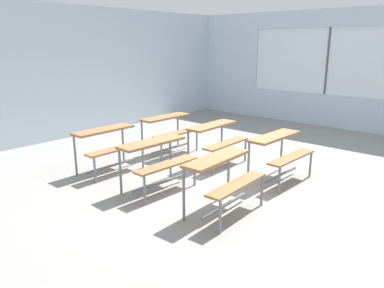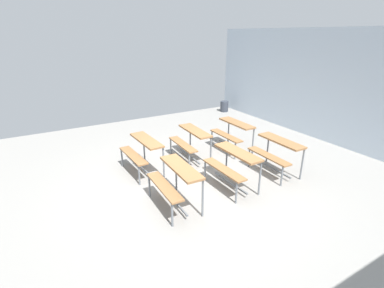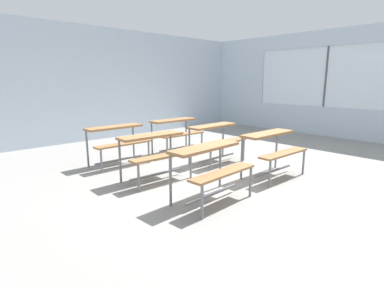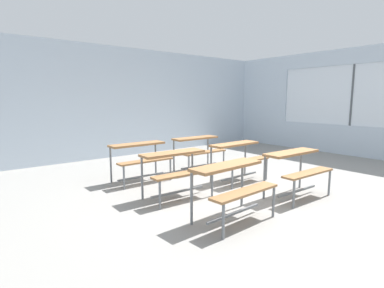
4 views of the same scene
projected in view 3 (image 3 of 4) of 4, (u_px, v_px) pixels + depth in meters
The scene contains 9 objects.
ground at pixel (222, 175), 5.23m from camera, with size 10.00×9.00×0.05m, color gray.
wall_back at pixel (99, 84), 8.14m from camera, with size 10.00×0.12×3.00m, color silver.
wall_right at pixel (349, 86), 8.17m from camera, with size 0.12×9.00×3.00m.
desk_bench_r0c0 at pixel (211, 160), 3.96m from camera, with size 1.13×0.64×0.74m.
desk_bench_r0c1 at pixel (273, 144), 4.99m from camera, with size 1.12×0.62×0.74m.
desk_bench_r1c0 at pixel (155, 146), 4.81m from camera, with size 1.12×0.63×0.74m.
desk_bench_r1c1 at pixel (217, 134), 5.87m from camera, with size 1.11×0.61×0.74m.
desk_bench_r2c0 at pixel (117, 136), 5.70m from camera, with size 1.10×0.59×0.74m.
desk_bench_r2c1 at pixel (176, 128), 6.70m from camera, with size 1.11×0.61×0.74m.
Camera 3 is at (-3.80, -3.30, 1.60)m, focal length 28.00 mm.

